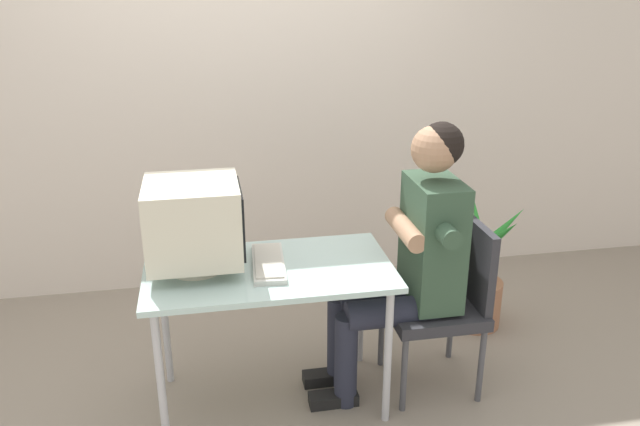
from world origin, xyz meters
TOP-DOWN VIEW (x-y plane):
  - ground_plane at (0.00, 0.00)m, footprint 12.00×12.00m
  - wall_back at (0.30, 1.40)m, footprint 8.00×0.10m
  - desk at (0.00, 0.00)m, footprint 1.13×0.62m
  - crt_monitor at (-0.32, 0.05)m, footprint 0.42×0.40m
  - keyboard at (0.00, 0.02)m, footprint 0.17×0.42m
  - office_chair at (0.87, -0.01)m, footprint 0.45×0.45m
  - person_seated at (0.68, -0.01)m, footprint 0.73×0.56m
  - potted_plant at (1.28, 0.50)m, footprint 0.53×0.52m

SIDE VIEW (x-z plane):
  - ground_plane at x=0.00m, z-range 0.00..0.00m
  - potted_plant at x=1.28m, z-range -0.10..0.67m
  - office_chair at x=0.87m, z-range 0.06..0.93m
  - desk at x=0.00m, z-range 0.29..1.01m
  - keyboard at x=0.00m, z-range 0.72..0.75m
  - person_seated at x=0.68m, z-range 0.06..1.43m
  - crt_monitor at x=-0.32m, z-range 0.75..1.16m
  - wall_back at x=0.30m, z-range 0.00..3.00m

